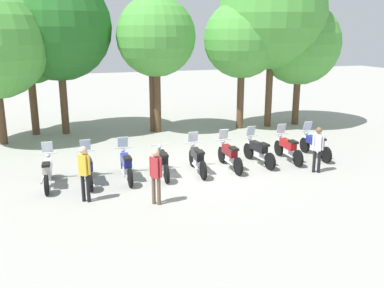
{
  "coord_description": "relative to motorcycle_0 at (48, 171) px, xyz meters",
  "views": [
    {
      "loc": [
        -4.74,
        -13.98,
        4.93
      ],
      "look_at": [
        0.0,
        0.5,
        0.9
      ],
      "focal_mm": 39.72,
      "sensor_mm": 36.0,
      "label": 1
    }
  ],
  "objects": [
    {
      "name": "motorcycle_1",
      "position": [
        1.28,
        -0.11,
        0.0
      ],
      "size": [
        0.62,
        2.19,
        1.37
      ],
      "rotation": [
        0.0,
        0.0,
        1.58
      ],
      "color": "black",
      "rests_on": "ground_plane"
    },
    {
      "name": "tree_6",
      "position": [
        11.27,
        6.04,
        5.27
      ],
      "size": [
        5.53,
        5.53,
        8.56
      ],
      "color": "brown",
      "rests_on": "ground_plane"
    },
    {
      "name": "motorcycle_3",
      "position": [
        3.85,
        -0.13,
        -0.01
      ],
      "size": [
        0.62,
        2.19,
        0.99
      ],
      "rotation": [
        0.0,
        0.0,
        1.49
      ],
      "color": "black",
      "rests_on": "ground_plane"
    },
    {
      "name": "tree_2",
      "position": [
        0.84,
        7.67,
        4.63
      ],
      "size": [
        5.06,
        5.06,
        7.69
      ],
      "color": "brown",
      "rests_on": "ground_plane"
    },
    {
      "name": "motorcycle_5",
      "position": [
        6.41,
        -0.12,
        0.0
      ],
      "size": [
        0.62,
        2.19,
        1.37
      ],
      "rotation": [
        0.0,
        0.0,
        1.56
      ],
      "color": "black",
      "rests_on": "ground_plane"
    },
    {
      "name": "person_1",
      "position": [
        3.03,
        -2.62,
        0.48
      ],
      "size": [
        0.36,
        0.32,
        1.7
      ],
      "rotation": [
        0.0,
        0.0,
        0.87
      ],
      "color": "brown",
      "rests_on": "ground_plane"
    },
    {
      "name": "tree_7",
      "position": [
        12.94,
        6.02,
        3.81
      ],
      "size": [
        4.31,
        4.31,
        6.49
      ],
      "color": "brown",
      "rests_on": "ground_plane"
    },
    {
      "name": "motorcycle_7",
      "position": [
        8.98,
        0.07,
        0.0
      ],
      "size": [
        0.62,
        2.19,
        1.37
      ],
      "rotation": [
        0.0,
        0.0,
        1.54
      ],
      "color": "black",
      "rests_on": "ground_plane"
    },
    {
      "name": "motorcycle_2",
      "position": [
        2.56,
        -0.13,
        0.0
      ],
      "size": [
        0.62,
        2.19,
        1.37
      ],
      "rotation": [
        0.0,
        0.0,
        1.56
      ],
      "color": "black",
      "rests_on": "ground_plane"
    },
    {
      "name": "motorcycle_8",
      "position": [
        10.26,
        0.15,
        0.0
      ],
      "size": [
        0.62,
        2.19,
        1.37
      ],
      "rotation": [
        0.0,
        0.0,
        1.55
      ],
      "color": "black",
      "rests_on": "ground_plane"
    },
    {
      "name": "ground_plane",
      "position": [
        5.13,
        -0.07,
        -0.52
      ],
      "size": [
        80.0,
        80.0,
        0.0
      ],
      "primitive_type": "plane",
      "color": "#9E9B93"
    },
    {
      "name": "tree_1",
      "position": [
        -0.58,
        7.91,
        3.89
      ],
      "size": [
        3.86,
        3.86,
        6.36
      ],
      "color": "brown",
      "rests_on": "ground_plane"
    },
    {
      "name": "motorcycle_6",
      "position": [
        7.69,
        0.06,
        0.0
      ],
      "size": [
        0.62,
        2.19,
        1.37
      ],
      "rotation": [
        0.0,
        0.0,
        1.65
      ],
      "color": "black",
      "rests_on": "ground_plane"
    },
    {
      "name": "person_2",
      "position": [
        1.08,
        -1.77,
        0.49
      ],
      "size": [
        0.37,
        0.32,
        1.72
      ],
      "rotation": [
        0.0,
        0.0,
        0.96
      ],
      "color": "black",
      "rests_on": "ground_plane"
    },
    {
      "name": "motorcycle_4",
      "position": [
        5.13,
        -0.16,
        0.0
      ],
      "size": [
        0.62,
        2.19,
        1.37
      ],
      "rotation": [
        0.0,
        0.0,
        1.5
      ],
      "color": "black",
      "rests_on": "ground_plane"
    },
    {
      "name": "person_0",
      "position": [
        9.22,
        -1.55,
        0.46
      ],
      "size": [
        0.37,
        0.31,
        1.68
      ],
      "rotation": [
        0.0,
        0.0,
        0.95
      ],
      "color": "black",
      "rests_on": "ground_plane"
    },
    {
      "name": "tree_5",
      "position": [
        9.63,
        6.06,
        4.03
      ],
      "size": [
        3.88,
        3.88,
        6.51
      ],
      "color": "brown",
      "rests_on": "ground_plane"
    },
    {
      "name": "tree_4",
      "position": [
        5.3,
        6.54,
        4.18
      ],
      "size": [
        3.85,
        3.85,
        6.64
      ],
      "color": "brown",
      "rests_on": "ground_plane"
    },
    {
      "name": "motorcycle_0",
      "position": [
        0.0,
        0.0,
        0.0
      ],
      "size": [
        0.62,
        2.19,
        1.37
      ],
      "rotation": [
        0.0,
        0.0,
        1.51
      ],
      "color": "black",
      "rests_on": "ground_plane"
    },
    {
      "name": "tree_3",
      "position": [
        5.14,
        6.79,
        4.43
      ],
      "size": [
        3.24,
        3.24,
        6.61
      ],
      "color": "brown",
      "rests_on": "ground_plane"
    }
  ]
}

